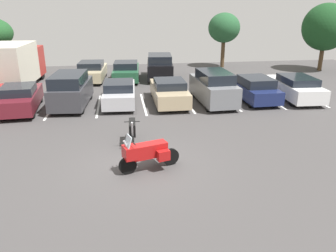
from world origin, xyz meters
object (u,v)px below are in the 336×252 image
car_maroon (21,98)px  motorcycle_second (132,131)px  car_charcoal (71,90)px  car_navy (253,88)px  car_silver (120,93)px  car_white (295,87)px  car_grey (213,87)px  car_far_champagne (92,71)px  car_far_green (126,71)px  motorcycle_touring (147,152)px  car_far_black (160,67)px  box_truck (15,64)px  car_tan (169,92)px

car_maroon → motorcycle_second: bearing=-43.7°
car_charcoal → car_navy: (10.87, -0.05, -0.27)m
car_silver → car_white: (10.78, -0.41, 0.05)m
car_grey → car_far_champagne: bearing=135.4°
car_far_green → car_navy: bearing=-42.1°
motorcycle_touring → car_far_black: (2.32, 15.39, 0.28)m
car_charcoal → car_white: car_charcoal is taller
car_silver → car_white: car_white is taller
car_far_green → car_white: bearing=-34.6°
car_maroon → box_truck: box_truck is taller
car_grey → car_far_black: 7.67m
car_far_champagne → car_maroon: bearing=-114.2°
box_truck → car_far_black: bearing=6.1°
car_tan → car_maroon: bearing=-177.9°
car_white → motorcycle_touring: bearing=-140.2°
car_navy → car_charcoal: bearing=179.8°
car_far_black → car_far_green: bearing=-178.1°
car_far_green → car_charcoal: bearing=-116.0°
car_grey → car_far_green: 8.75m
car_tan → car_far_champagne: size_ratio=1.00×
car_far_green → car_far_black: size_ratio=0.98×
car_silver → car_tan: (2.91, -0.30, 0.03)m
car_maroon → car_white: car_maroon is taller
car_white → box_truck: box_truck is taller
motorcycle_second → car_silver: 6.25m
motorcycle_touring → car_navy: bearing=49.4°
box_truck → car_white: bearing=-18.4°
motorcycle_touring → car_tan: 8.62m
box_truck → car_maroon: bearing=-73.7°
car_maroon → car_far_black: car_far_black is taller
car_maroon → box_truck: 6.52m
car_maroon → car_navy: car_maroon is taller
car_silver → car_charcoal: bearing=-176.6°
car_maroon → box_truck: bearing=106.3°
car_grey → car_white: car_grey is taller
car_far_champagne → car_grey: bearing=-44.6°
motorcycle_second → car_tan: car_tan is taller
car_silver → car_tan: bearing=-5.8°
motorcycle_second → car_tan: size_ratio=0.44×
car_silver → car_grey: (5.51, -0.60, 0.27)m
car_maroon → car_silver: car_maroon is taller
car_tan → car_far_champagne: (-4.96, 7.14, 0.01)m
box_truck → car_silver: bearing=-37.8°
motorcycle_second → car_grey: size_ratio=0.44×
car_tan → car_far_green: bearing=108.6°
car_silver → car_far_green: (0.58, 6.62, 0.02)m
car_maroon → car_white: size_ratio=0.93×
car_tan → car_white: 7.87m
car_tan → car_white: bearing=-0.8°
motorcycle_touring → car_silver: (-0.88, 8.68, 0.01)m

